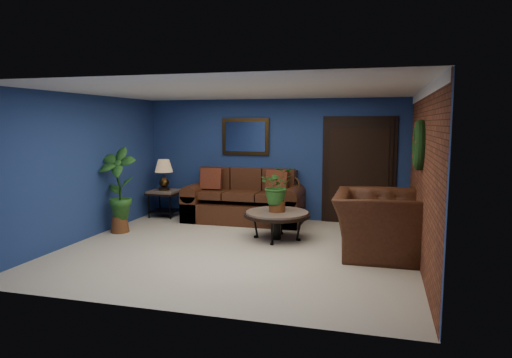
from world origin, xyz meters
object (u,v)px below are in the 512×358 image
(end_table, at_px, (165,196))
(armchair, at_px, (377,224))
(sofa, at_px, (245,204))
(coffee_table, at_px, (277,215))
(side_chair, at_px, (290,197))
(table_lamp, at_px, (164,171))

(end_table, relative_size, armchair, 0.43)
(armchair, bearing_deg, sofa, 56.00)
(coffee_table, relative_size, side_chair, 1.20)
(armchair, bearing_deg, end_table, 68.49)
(sofa, bearing_deg, coffee_table, -53.48)
(sofa, relative_size, coffee_table, 2.09)
(table_lamp, bearing_deg, side_chair, 1.48)
(coffee_table, xyz_separation_m, table_lamp, (-2.77, 1.27, 0.55))
(sofa, distance_m, armchair, 3.19)
(coffee_table, height_order, end_table, end_table)
(coffee_table, relative_size, end_table, 1.83)
(sofa, bearing_deg, armchair, -33.74)
(table_lamp, distance_m, side_chair, 2.76)
(end_table, height_order, armchair, armchair)
(sofa, height_order, end_table, sofa)
(side_chair, bearing_deg, sofa, -177.23)
(end_table, distance_m, armchair, 4.77)
(sofa, distance_m, side_chair, 0.94)
(coffee_table, xyz_separation_m, end_table, (-2.77, 1.27, 0.00))
(side_chair, bearing_deg, coffee_table, -87.18)
(coffee_table, bearing_deg, side_chair, 91.91)
(side_chair, distance_m, armchair, 2.49)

